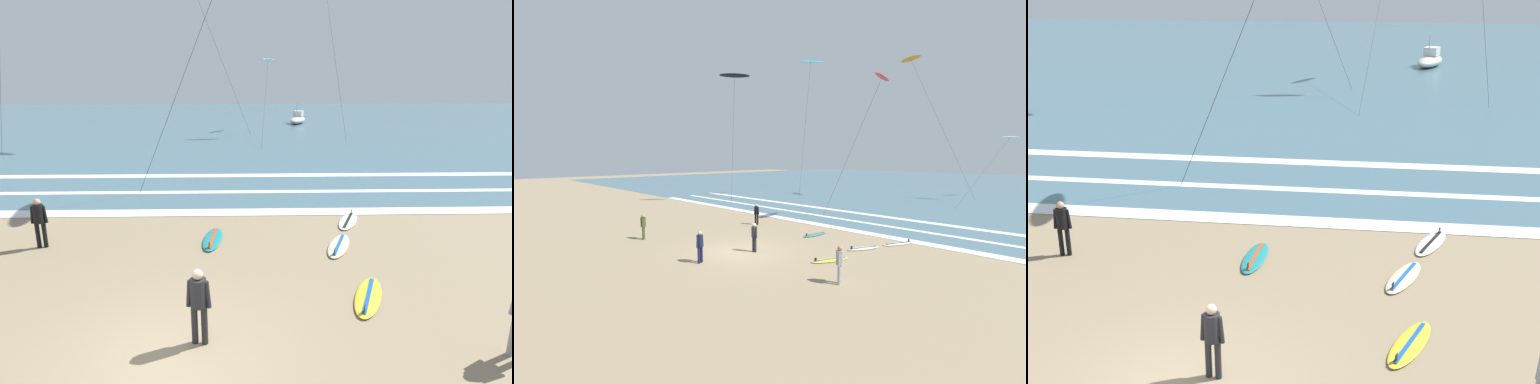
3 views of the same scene
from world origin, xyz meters
The scene contains 11 objects.
ocean_surface centered at (0.00, 53.59, 0.01)m, with size 140.00×90.00×0.01m, color #476B7A.
wave_foam_shoreline centered at (0.82, 8.99, 0.01)m, with size 51.70×0.92×0.01m, color white.
wave_foam_mid_break centered at (1.32, 12.17, 0.01)m, with size 53.48×0.52×0.01m, color white.
wave_foam_outer_break centered at (-0.79, 15.75, 0.01)m, with size 51.86×0.83×0.01m, color white.
surfer_background_far centered at (-5.01, 5.58, 0.96)m, with size 0.52×0.32×1.60m.
surfer_mid_group centered at (0.49, 0.52, 0.96)m, with size 0.52×0.32×1.60m.
surfboard_near_water centered at (4.36, 2.16, 0.05)m, with size 1.36×2.17×0.25m.
surfboard_left_pile centered at (0.32, 6.03, 0.05)m, with size 0.71×2.13×0.25m.
surfboard_right_spare centered at (5.24, 7.71, 0.05)m, with size 1.36×2.17×0.25m.
surfboard_foreground_flat centered at (4.36, 5.35, 0.05)m, with size 1.34×2.17×0.25m.
offshore_boat centered at (8.27, 46.53, 0.55)m, with size 3.26×5.47×2.70m.
Camera 3 is at (3.29, -9.88, 7.50)m, focal length 44.78 mm.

